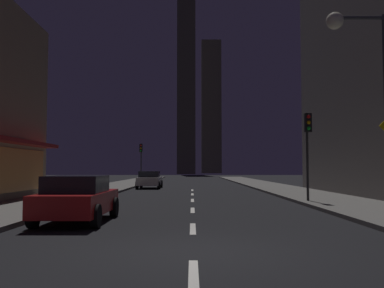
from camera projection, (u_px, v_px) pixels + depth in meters
name	position (u px, v px, depth m)	size (l,w,h in m)	color
ground_plane	(192.00, 187.00, 40.54)	(78.00, 136.00, 0.10)	black
sidewalk_right	(265.00, 185.00, 40.55)	(4.00, 76.00, 0.15)	#605E59
sidewalk_left	(119.00, 185.00, 40.54)	(4.00, 76.00, 0.15)	#605E59
lane_marking_center	(192.00, 205.00, 19.57)	(0.16, 28.20, 0.01)	silver
skyscraper_distant_tall	(186.00, 65.00, 127.85)	(5.44, 5.18, 65.85)	brown
skyscraper_distant_mid	(211.00, 107.00, 152.87)	(7.00, 6.93, 47.45)	#605B48
car_parked_near	(77.00, 198.00, 13.26)	(1.98, 4.24, 1.45)	#B21919
car_parked_far	(149.00, 180.00, 35.78)	(1.98, 4.24, 1.45)	silver
fire_hydrant_far_left	(99.00, 188.00, 26.80)	(0.42, 0.30, 0.65)	gold
traffic_light_near_right	(308.00, 137.00, 20.24)	(0.32, 0.48, 4.20)	#2D2D2D
traffic_light_far_left	(141.00, 154.00, 45.52)	(0.32, 0.48, 4.20)	#2D2D2D
street_lamp_right	(359.00, 63.00, 13.66)	(1.96, 0.56, 6.58)	#38383D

